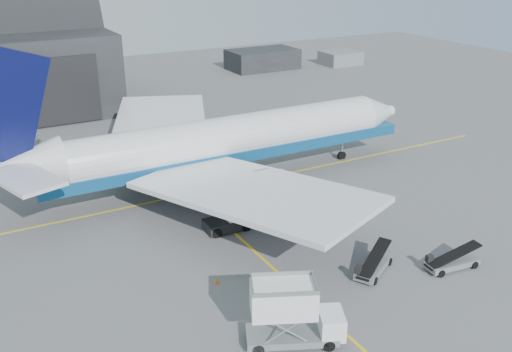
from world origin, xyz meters
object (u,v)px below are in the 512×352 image
pushback_tug (228,222)px  catering_truck (291,314)px  airliner (216,143)px  belt_loader_b (451,262)px  belt_loader_a (373,266)px

pushback_tug → catering_truck: bearing=-99.9°
airliner → belt_loader_b: airliner is taller
pushback_tug → belt_loader_a: 13.85m
belt_loader_a → pushback_tug: bearing=89.4°
pushback_tug → belt_loader_b: bearing=-47.1°
pushback_tug → belt_loader_a: belt_loader_a is taller
airliner → catering_truck: (-7.01, -25.92, -2.58)m
belt_loader_b → airliner: bearing=116.6°
pushback_tug → belt_loader_b: belt_loader_b is taller
pushback_tug → belt_loader_a: bearing=-58.7°
belt_loader_b → belt_loader_a: bearing=162.6°
catering_truck → pushback_tug: (3.50, 16.20, -1.48)m
airliner → belt_loader_a: 22.46m
airliner → catering_truck: 26.98m
catering_truck → pushback_tug: bearing=102.3°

